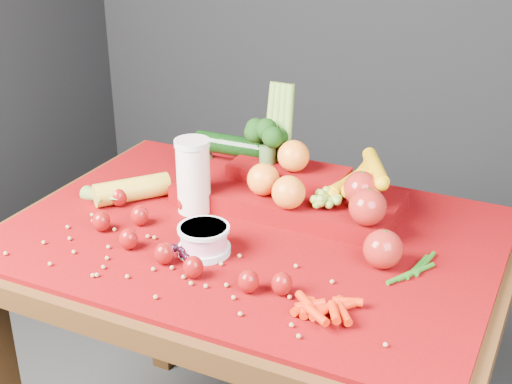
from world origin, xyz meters
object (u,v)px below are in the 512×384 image
at_px(table, 252,273).
at_px(milk_glass, 193,173).
at_px(produce_mound, 299,184).
at_px(yogurt_bowl, 204,239).

bearing_deg(table, milk_glass, 167.43).
bearing_deg(table, produce_mound, 73.42).
height_order(milk_glass, produce_mound, produce_mound).
height_order(yogurt_bowl, produce_mound, produce_mound).
distance_m(table, produce_mound, 0.23).
relative_size(milk_glass, produce_mound, 0.29).
bearing_deg(yogurt_bowl, milk_glass, 125.90).
height_order(table, produce_mound, produce_mound).
distance_m(milk_glass, produce_mound, 0.25).
bearing_deg(milk_glass, yogurt_bowl, -54.10).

